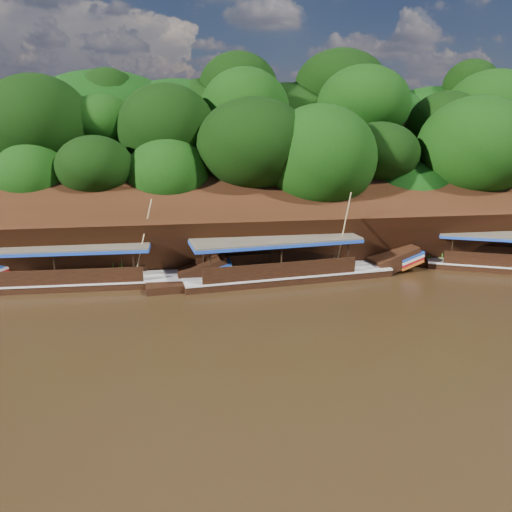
{
  "coord_description": "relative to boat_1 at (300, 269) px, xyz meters",
  "views": [
    {
      "loc": [
        -9.11,
        -21.36,
        9.73
      ],
      "look_at": [
        -4.78,
        7.0,
        1.87
      ],
      "focal_mm": 35.0,
      "sensor_mm": 36.0,
      "label": 1
    }
  ],
  "objects": [
    {
      "name": "riverbank",
      "position": [
        1.79,
        14.76,
        1.27
      ],
      "size": [
        120.0,
        30.06,
        19.4
      ],
      "color": "black",
      "rests_on": "ground"
    },
    {
      "name": "boat_2",
      "position": [
        -12.91,
        0.51,
        -0.04
      ],
      "size": [
        16.26,
        2.85,
        5.64
      ],
      "rotation": [
        0.0,
        0.0,
        -0.02
      ],
      "color": "black",
      "rests_on": "ground"
    },
    {
      "name": "ground",
      "position": [
        1.8,
        -7.97,
        -0.61
      ],
      "size": [
        160.0,
        160.0,
        0.0
      ],
      "primitive_type": "plane",
      "color": "black",
      "rests_on": "ground"
    },
    {
      "name": "reeds",
      "position": [
        -1.16,
        1.8,
        0.26
      ],
      "size": [
        48.09,
        1.88,
        2.02
      ],
      "color": "#34691A",
      "rests_on": "ground"
    },
    {
      "name": "boat_1",
      "position": [
        0.0,
        0.0,
        0.0
      ],
      "size": [
        15.86,
        4.1,
        6.0
      ],
      "rotation": [
        0.0,
        0.0,
        0.12
      ],
      "color": "black",
      "rests_on": "ground"
    }
  ]
}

